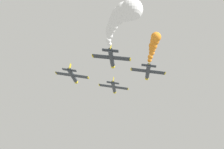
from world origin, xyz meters
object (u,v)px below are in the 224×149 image
airplane_left_inner (73,76)px  airplane_right_inner (148,72)px  airplane_lead (114,87)px  airplane_left_outer (112,58)px

airplane_left_inner → airplane_right_inner: 20.85m
airplane_lead → airplane_left_inner: size_ratio=1.00×
airplane_left_inner → airplane_right_inner: airplane_right_inner is taller
airplane_lead → airplane_right_inner: airplane_right_inner is taller
airplane_lead → airplane_right_inner: (10.11, -12.16, 0.32)m
airplane_right_inner → airplane_left_outer: airplane_left_outer is taller
airplane_left_outer → airplane_left_inner: bearing=141.0°
airplane_lead → airplane_right_inner: 15.81m
airplane_left_inner → airplane_left_outer: airplane_left_outer is taller
airplane_right_inner → airplane_left_outer: bearing=-135.8°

